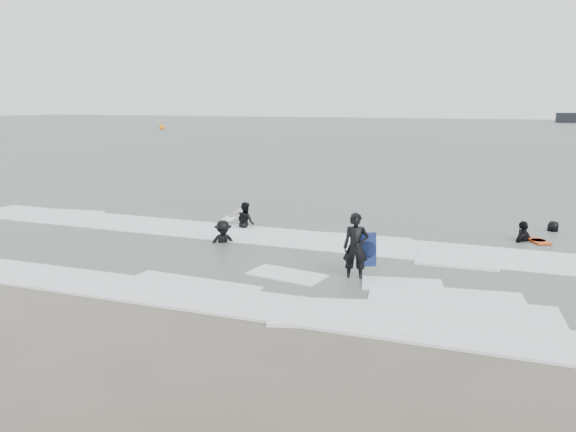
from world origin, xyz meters
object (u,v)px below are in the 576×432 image
(surfer_breaker, at_px, (223,244))
(surfer_right_near, at_px, (523,242))
(surfer_centre, at_px, (355,280))
(buoy, at_px, (162,127))
(surfer_right_far, at_px, (553,233))
(surfer_wading, at_px, (246,229))

(surfer_breaker, height_order, surfer_right_near, surfer_right_near)
(surfer_centre, distance_m, buoy, 89.51)
(surfer_centre, height_order, surfer_breaker, surfer_centre)
(surfer_breaker, relative_size, surfer_right_far, 1.06)
(surfer_centre, bearing_deg, surfer_right_far, 42.23)
(buoy, bearing_deg, surfer_right_far, -46.52)
(surfer_right_far, height_order, buoy, buoy)
(surfer_breaker, relative_size, surfer_right_near, 0.88)
(surfer_wading, relative_size, buoy, 0.98)
(surfer_centre, bearing_deg, surfer_breaker, 142.86)
(surfer_right_far, xyz_separation_m, buoy, (-59.65, 62.90, 0.42))
(surfer_centre, relative_size, buoy, 1.18)
(surfer_right_far, distance_m, buoy, 86.68)
(surfer_centre, height_order, surfer_right_far, surfer_centre)
(surfer_centre, distance_m, surfer_right_far, 10.11)
(surfer_centre, bearing_deg, buoy, 112.83)
(surfer_wading, bearing_deg, surfer_breaker, 134.20)
(surfer_centre, distance_m, surfer_right_near, 7.79)
(surfer_right_near, height_order, surfer_right_far, surfer_right_near)
(surfer_centre, xyz_separation_m, surfer_wading, (-5.67, 4.76, 0.00))
(surfer_right_near, xyz_separation_m, buoy, (-58.54, 64.95, 0.42))
(surfer_right_near, relative_size, buoy, 1.17)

